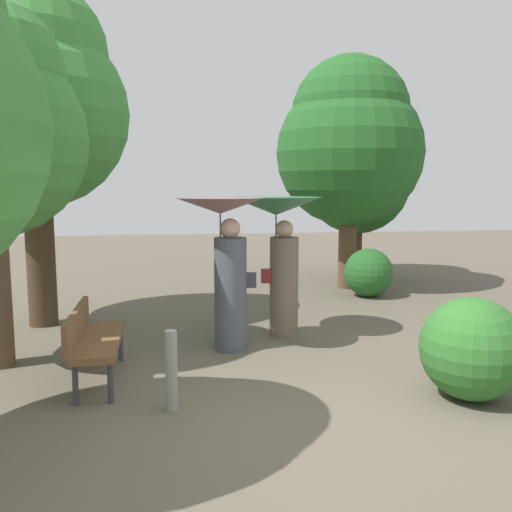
{
  "coord_description": "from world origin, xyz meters",
  "views": [
    {
      "loc": [
        -1.13,
        -4.64,
        2.18
      ],
      "look_at": [
        0.0,
        2.86,
        1.19
      ],
      "focal_mm": 37.77,
      "sensor_mm": 36.0,
      "label": 1
    }
  ],
  "objects_px": {
    "tree_near_right": "(357,173)",
    "tree_mid_right": "(350,141)",
    "park_bench": "(92,337)",
    "person_right": "(279,236)",
    "person_left": "(226,250)",
    "path_marker_post": "(171,371)",
    "tree_near_left": "(32,96)"
  },
  "relations": [
    {
      "from": "tree_near_right",
      "to": "tree_mid_right",
      "type": "xyz_separation_m",
      "value": [
        -0.68,
        -1.44,
        0.62
      ]
    },
    {
      "from": "tree_near_right",
      "to": "park_bench",
      "type": "bearing_deg",
      "value": -129.27
    },
    {
      "from": "person_right",
      "to": "tree_near_right",
      "type": "bearing_deg",
      "value": -34.45
    },
    {
      "from": "person_left",
      "to": "tree_mid_right",
      "type": "bearing_deg",
      "value": -40.94
    },
    {
      "from": "park_bench",
      "to": "path_marker_post",
      "type": "relative_size",
      "value": 1.88
    },
    {
      "from": "person_right",
      "to": "person_left",
      "type": "bearing_deg",
      "value": 119.12
    },
    {
      "from": "person_right",
      "to": "tree_near_right",
      "type": "height_order",
      "value": "tree_near_right"
    },
    {
      "from": "person_right",
      "to": "tree_mid_right",
      "type": "height_order",
      "value": "tree_mid_right"
    },
    {
      "from": "tree_near_right",
      "to": "tree_mid_right",
      "type": "bearing_deg",
      "value": -115.34
    },
    {
      "from": "person_left",
      "to": "path_marker_post",
      "type": "distance_m",
      "value": 2.24
    },
    {
      "from": "tree_near_left",
      "to": "person_right",
      "type": "bearing_deg",
      "value": -18.45
    },
    {
      "from": "tree_mid_right",
      "to": "path_marker_post",
      "type": "bearing_deg",
      "value": -121.99
    },
    {
      "from": "tree_near_right",
      "to": "path_marker_post",
      "type": "xyz_separation_m",
      "value": [
        -4.39,
        -7.38,
        -2.1
      ]
    },
    {
      "from": "person_left",
      "to": "tree_near_left",
      "type": "relative_size",
      "value": 0.38
    },
    {
      "from": "park_bench",
      "to": "tree_mid_right",
      "type": "bearing_deg",
      "value": -43.62
    },
    {
      "from": "tree_near_right",
      "to": "path_marker_post",
      "type": "height_order",
      "value": "tree_near_right"
    },
    {
      "from": "person_left",
      "to": "tree_near_left",
      "type": "distance_m",
      "value": 3.91
    },
    {
      "from": "tree_near_right",
      "to": "tree_mid_right",
      "type": "height_order",
      "value": "tree_mid_right"
    },
    {
      "from": "person_left",
      "to": "tree_mid_right",
      "type": "relative_size",
      "value": 0.42
    },
    {
      "from": "person_left",
      "to": "tree_near_left",
      "type": "xyz_separation_m",
      "value": [
        -2.74,
        1.73,
        2.18
      ]
    },
    {
      "from": "person_left",
      "to": "tree_mid_right",
      "type": "height_order",
      "value": "tree_mid_right"
    },
    {
      "from": "park_bench",
      "to": "path_marker_post",
      "type": "height_order",
      "value": "park_bench"
    },
    {
      "from": "tree_near_left",
      "to": "path_marker_post",
      "type": "height_order",
      "value": "tree_near_left"
    },
    {
      "from": "person_right",
      "to": "path_marker_post",
      "type": "distance_m",
      "value": 3.07
    },
    {
      "from": "person_left",
      "to": "park_bench",
      "type": "xyz_separation_m",
      "value": [
        -1.6,
        -0.96,
        -0.84
      ]
    },
    {
      "from": "person_right",
      "to": "path_marker_post",
      "type": "relative_size",
      "value": 2.53
    },
    {
      "from": "tree_near_left",
      "to": "path_marker_post",
      "type": "xyz_separation_m",
      "value": [
        2.03,
        -3.63,
        -3.13
      ]
    },
    {
      "from": "person_left",
      "to": "person_right",
      "type": "xyz_separation_m",
      "value": [
        0.82,
        0.54,
        0.13
      ]
    },
    {
      "from": "person_left",
      "to": "tree_mid_right",
      "type": "distance_m",
      "value": 5.34
    },
    {
      "from": "person_right",
      "to": "tree_near_left",
      "type": "distance_m",
      "value": 4.28
    },
    {
      "from": "tree_near_right",
      "to": "tree_near_left",
      "type": "bearing_deg",
      "value": -149.66
    },
    {
      "from": "person_left",
      "to": "park_bench",
      "type": "relative_size",
      "value": 1.35
    }
  ]
}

